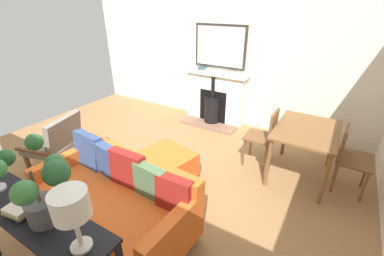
# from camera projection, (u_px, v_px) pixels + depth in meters

# --- Properties ---
(ground_plane) EXTENTS (4.83, 5.86, 0.01)m
(ground_plane) POSITION_uv_depth(u_px,v_px,m) (140.00, 175.00, 3.61)
(ground_plane) COLOR olive
(wall_left) EXTENTS (0.12, 5.86, 2.63)m
(wall_left) POSITION_uv_depth(u_px,v_px,m) (218.00, 53.00, 4.87)
(wall_left) COLOR silver
(wall_left) RESTS_ON ground
(fireplace) EXTENTS (0.60, 1.25, 1.00)m
(fireplace) POSITION_uv_depth(u_px,v_px,m) (215.00, 100.00, 5.05)
(fireplace) COLOR brown
(fireplace) RESTS_ON ground
(mirror_over_mantel) EXTENTS (0.04, 1.01, 0.78)m
(mirror_over_mantel) POSITION_uv_depth(u_px,v_px,m) (220.00, 47.00, 4.71)
(mirror_over_mantel) COLOR #2D2823
(mantel_bowl_near) EXTENTS (0.15, 0.15, 0.05)m
(mantel_bowl_near) POSITION_uv_depth(u_px,v_px,m) (202.00, 68.00, 4.98)
(mantel_bowl_near) COLOR #334C56
(mantel_bowl_near) RESTS_ON fireplace
(mantel_bowl_far) EXTENTS (0.11, 0.11, 0.04)m
(mantel_bowl_far) POSITION_uv_depth(u_px,v_px,m) (231.00, 72.00, 4.69)
(mantel_bowl_far) COLOR #9E9384
(mantel_bowl_far) RESTS_ON fireplace
(sofa) EXTENTS (0.93, 1.81, 0.84)m
(sofa) POSITION_uv_depth(u_px,v_px,m) (116.00, 197.00, 2.67)
(sofa) COLOR #B2B2B7
(sofa) RESTS_ON ground
(ottoman) EXTENTS (0.68, 0.75, 0.41)m
(ottoman) POSITION_uv_depth(u_px,v_px,m) (168.00, 164.00, 3.42)
(ottoman) COLOR #B2B2B7
(ottoman) RESTS_ON ground
(armchair_accent) EXTENTS (0.79, 0.74, 0.85)m
(armchair_accent) POSITION_uv_depth(u_px,v_px,m) (57.00, 141.00, 3.52)
(armchair_accent) COLOR brown
(armchair_accent) RESTS_ON ground
(console_table) EXTENTS (0.36, 1.46, 0.77)m
(console_table) POSITION_uv_depth(u_px,v_px,m) (38.00, 224.00, 1.96)
(console_table) COLOR black
(console_table) RESTS_ON ground
(table_lamp_far_end) EXTENTS (0.22, 0.22, 0.45)m
(table_lamp_far_end) POSITION_uv_depth(u_px,v_px,m) (71.00, 207.00, 1.51)
(table_lamp_far_end) COLOR beige
(table_lamp_far_end) RESTS_ON console_table
(potted_plant) EXTENTS (0.47, 0.50, 0.63)m
(potted_plant) POSITION_uv_depth(u_px,v_px,m) (39.00, 184.00, 1.70)
(potted_plant) COLOR #4C4C51
(potted_plant) RESTS_ON console_table
(book_stack) EXTENTS (0.29, 0.23, 0.08)m
(book_stack) POSITION_uv_depth(u_px,v_px,m) (26.00, 205.00, 1.94)
(book_stack) COLOR #38517F
(book_stack) RESTS_ON console_table
(dining_table) EXTENTS (1.02, 0.76, 0.73)m
(dining_table) POSITION_uv_depth(u_px,v_px,m) (306.00, 136.00, 3.33)
(dining_table) COLOR brown
(dining_table) RESTS_ON ground
(dining_chair_near_fireplace) EXTENTS (0.41, 0.41, 0.87)m
(dining_chair_near_fireplace) POSITION_uv_depth(u_px,v_px,m) (266.00, 134.00, 3.62)
(dining_chair_near_fireplace) COLOR brown
(dining_chair_near_fireplace) RESTS_ON ground
(dining_chair_by_back_wall) EXTENTS (0.41, 0.41, 0.85)m
(dining_chair_by_back_wall) POSITION_uv_depth(u_px,v_px,m) (349.00, 155.00, 3.15)
(dining_chair_by_back_wall) COLOR brown
(dining_chair_by_back_wall) RESTS_ON ground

